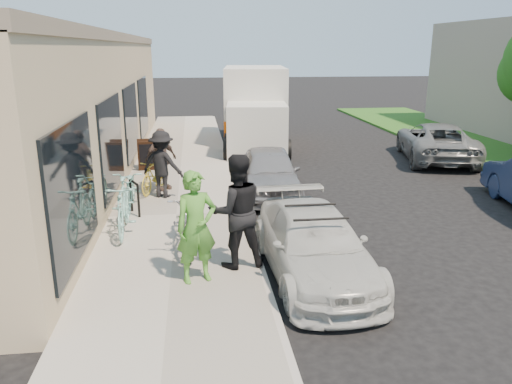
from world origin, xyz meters
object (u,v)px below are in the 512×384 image
sedan_white (314,244)px  woman_rider (196,227)px  bike_rack (135,194)px  man_standing (236,211)px  moving_truck (255,112)px  cruiser_bike_a (123,207)px  cruiser_bike_c (154,175)px  bystander_a (162,164)px  tandem_bike (187,219)px  far_car_gray (436,141)px  cruiser_bike_b (130,188)px  bystander_b (161,159)px  sedan_silver (269,172)px  sandwich_board (147,155)px

sedan_white → woman_rider: size_ratio=2.18×
bike_rack → man_standing: 3.72m
woman_rider → sedan_white: bearing=-10.5°
bike_rack → moving_truck: bearing=66.2°
woman_rider → cruiser_bike_a: 2.82m
cruiser_bike_c → bystander_a: bystander_a is taller
sedan_white → tandem_bike: 2.47m
far_car_gray → man_standing: 11.35m
cruiser_bike_a → sedan_white: bearing=-33.6°
man_standing → moving_truck: bearing=-107.5°
bystander_a → cruiser_bike_b: bearing=74.8°
woman_rider → cruiser_bike_b: 4.37m
woman_rider → bystander_b: bearing=81.0°
tandem_bike → moving_truck: bearing=71.6°
cruiser_bike_a → cruiser_bike_b: size_ratio=1.01×
sedan_white → tandem_bike: size_ratio=1.89×
bystander_b → bike_rack: bearing=-142.8°
woman_rider → cruiser_bike_b: (-1.52, 4.08, -0.44)m
bystander_a → far_car_gray: bearing=-131.3°
bike_rack → far_car_gray: bearing=28.2°
woman_rider → sedan_silver: bearing=51.4°
woman_rider → man_standing: man_standing is taller
moving_truck → bystander_a: moving_truck is taller
sandwich_board → cruiser_bike_b: size_ratio=0.51×
bike_rack → bystander_b: 2.12m
far_car_gray → tandem_bike: far_car_gray is taller
moving_truck → sedan_white: bearing=-86.5°
bike_rack → bystander_a: bystander_a is taller
sedan_silver → cruiser_bike_c: sedan_silver is taller
moving_truck → far_car_gray: (5.96, -3.37, -0.71)m
woman_rider → bystander_b: woman_rider is taller
cruiser_bike_b → bystander_a: size_ratio=1.07×
tandem_bike → woman_rider: bearing=-88.3°
far_car_gray → woman_rider: (-8.40, -8.81, 0.41)m
sandwich_board → far_car_gray: (9.85, 0.92, 0.03)m
man_standing → cruiser_bike_c: size_ratio=1.33×
cruiser_bike_a → cruiser_bike_c: size_ratio=1.23×
sandwich_board → far_car_gray: size_ratio=0.20×
sedan_silver → bystander_a: (-2.78, -0.34, 0.36)m
cruiser_bike_a → man_standing: bearing=-43.0°
bike_rack → bystander_a: size_ratio=0.46×
tandem_bike → cruiser_bike_b: bearing=112.7°
woman_rider → bike_rack: bearing=93.1°
sedan_white → cruiser_bike_a: cruiser_bike_a is taller
sandwich_board → moving_truck: bearing=41.2°
sandwich_board → man_standing: bearing=-80.5°
bystander_a → woman_rider: bearing=125.1°
sandwich_board → bystander_a: bystander_a is taller
bystander_a → man_standing: bearing=134.5°
tandem_bike → bike_rack: bearing=115.1°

